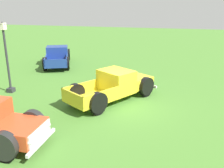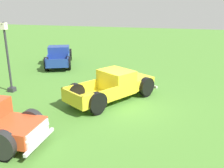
# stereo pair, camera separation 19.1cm
# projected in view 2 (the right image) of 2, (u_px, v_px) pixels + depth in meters

# --- Properties ---
(ground_plane) EXTENTS (80.00, 80.00, 0.00)m
(ground_plane) POSITION_uv_depth(u_px,v_px,m) (119.00, 104.00, 12.85)
(ground_plane) COLOR #477A2D
(pickup_truck_foreground) EXTENTS (5.32, 4.30, 1.58)m
(pickup_truck_foreground) POSITION_uv_depth(u_px,v_px,m) (117.00, 85.00, 13.35)
(pickup_truck_foreground) COLOR yellow
(pickup_truck_foreground) RESTS_ON ground_plane
(pickup_truck_behind_right) EXTENTS (5.27, 3.53, 1.52)m
(pickup_truck_behind_right) POSITION_uv_depth(u_px,v_px,m) (59.00, 56.00, 20.82)
(pickup_truck_behind_right) COLOR navy
(pickup_truck_behind_right) RESTS_ON ground_plane
(lamp_post_near) EXTENTS (0.36, 0.36, 3.97)m
(lamp_post_near) POSITION_uv_depth(u_px,v_px,m) (8.00, 56.00, 13.99)
(lamp_post_near) COLOR #2D2D33
(lamp_post_near) RESTS_ON ground_plane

